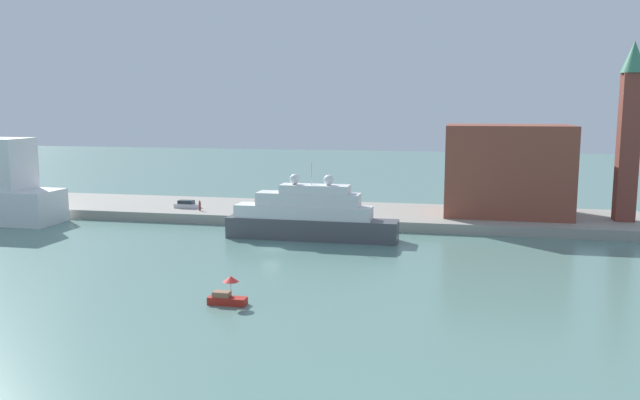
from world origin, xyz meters
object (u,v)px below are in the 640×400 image
at_px(harbor_building, 507,170).
at_px(person_figure, 200,206).
at_px(parked_car, 187,205).
at_px(large_yacht, 309,217).
at_px(mooring_bollard, 328,216).
at_px(small_motorboat, 227,295).
at_px(bell_tower, 629,124).

xyz_separation_m(harbor_building, person_figure, (-51.27, -7.37, -6.55)).
xyz_separation_m(harbor_building, parked_car, (-54.67, -5.00, -6.83)).
relative_size(large_yacht, mooring_bollard, 41.11).
distance_m(harbor_building, parked_car, 55.32).
distance_m(small_motorboat, parked_car, 52.95).
bearing_deg(person_figure, harbor_building, 8.18).
distance_m(parked_car, mooring_bollard, 26.99).
relative_size(harbor_building, parked_car, 4.42).
bearing_deg(parked_car, person_figure, -34.88).
height_order(large_yacht, parked_car, large_yacht).
bearing_deg(mooring_bollard, harbor_building, 19.67).
distance_m(harbor_building, mooring_bollard, 30.73).
distance_m(small_motorboat, mooring_bollard, 41.70).
relative_size(small_motorboat, person_figure, 2.11).
relative_size(harbor_building, bell_tower, 0.72).
bearing_deg(harbor_building, mooring_bollard, -160.33).
bearing_deg(small_motorboat, harbor_building, 60.07).
bearing_deg(bell_tower, person_figure, -175.94).
distance_m(small_motorboat, person_figure, 49.30).
relative_size(bell_tower, person_figure, 15.16).
distance_m(large_yacht, small_motorboat, 32.59).
relative_size(harbor_building, person_figure, 10.94).
relative_size(large_yacht, bell_tower, 0.92).
bearing_deg(large_yacht, person_figure, 151.89).
xyz_separation_m(large_yacht, bell_tower, (46.74, 16.75, 13.35)).
relative_size(large_yacht, person_figure, 13.89).
distance_m(large_yacht, mooring_bollard, 9.31).
height_order(small_motorboat, mooring_bollard, small_motorboat).
bearing_deg(parked_car, small_motorboat, -61.96).
height_order(harbor_building, person_figure, harbor_building).
bearing_deg(small_motorboat, person_figure, 115.85).
height_order(parked_car, mooring_bollard, parked_car).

